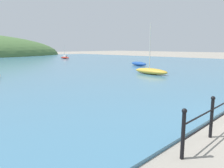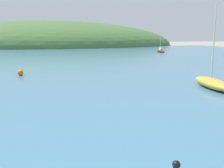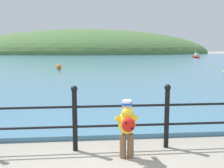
% 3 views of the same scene
% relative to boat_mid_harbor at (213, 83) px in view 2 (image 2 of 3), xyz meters
% --- Properties ---
extents(water, '(80.00, 60.00, 0.10)m').
position_rel_boat_mid_harbor_xyz_m(water, '(-8.20, 21.33, -0.34)').
color(water, teal).
rests_on(water, ground).
extents(far_hillside, '(67.44, 37.09, 13.18)m').
position_rel_boat_mid_harbor_xyz_m(far_hillside, '(-8.20, 59.82, -0.39)').
color(far_hillside, '#476B38').
rests_on(far_hillside, ground).
extents(boat_mid_harbor, '(1.38, 3.68, 4.50)m').
position_rel_boat_mid_harbor_xyz_m(boat_mid_harbor, '(0.00, 0.00, 0.00)').
color(boat_mid_harbor, gold).
rests_on(boat_mid_harbor, water).
extents(boat_twin_mast, '(0.93, 3.07, 2.82)m').
position_rel_boat_mid_harbor_xyz_m(boat_twin_mast, '(9.47, 28.19, -0.04)').
color(boat_twin_mast, maroon).
rests_on(boat_twin_mast, water).
extents(mooring_buoy, '(0.41, 0.41, 0.41)m').
position_rel_boat_mid_harbor_xyz_m(mooring_buoy, '(-10.67, 7.24, -0.09)').
color(mooring_buoy, orange).
rests_on(mooring_buoy, water).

